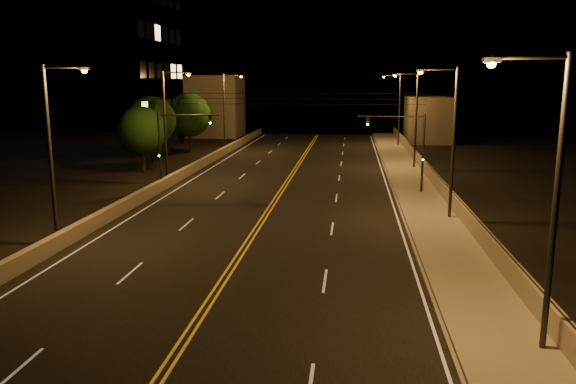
# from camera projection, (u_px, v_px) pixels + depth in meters

# --- Properties ---
(road) EXTENTS (18.00, 120.00, 0.02)m
(road) POSITION_uv_depth(u_px,v_px,m) (260.00, 224.00, 34.67)
(road) COLOR black
(road) RESTS_ON ground
(sidewalk) EXTENTS (3.60, 120.00, 0.30)m
(sidewalk) POSITION_uv_depth(u_px,v_px,m) (438.00, 227.00, 33.45)
(sidewalk) COLOR gray
(sidewalk) RESTS_ON ground
(curb) EXTENTS (0.14, 120.00, 0.15)m
(curb) POSITION_uv_depth(u_px,v_px,m) (406.00, 228.00, 33.67)
(curb) COLOR gray
(curb) RESTS_ON ground
(parapet_wall) EXTENTS (0.30, 120.00, 1.00)m
(parapet_wall) POSITION_uv_depth(u_px,v_px,m) (467.00, 218.00, 33.14)
(parapet_wall) COLOR gray
(parapet_wall) RESTS_ON sidewalk
(jersey_barrier) EXTENTS (0.45, 120.00, 0.87)m
(jersey_barrier) POSITION_uv_depth(u_px,v_px,m) (109.00, 214.00, 35.65)
(jersey_barrier) COLOR gray
(jersey_barrier) RESTS_ON ground
(distant_building_right) EXTENTS (6.00, 10.00, 6.49)m
(distant_building_right) POSITION_uv_depth(u_px,v_px,m) (428.00, 119.00, 81.49)
(distant_building_right) COLOR slate
(distant_building_right) RESTS_ON ground
(distant_building_left) EXTENTS (8.00, 8.00, 9.55)m
(distant_building_left) POSITION_uv_depth(u_px,v_px,m) (216.00, 106.00, 88.92)
(distant_building_left) COLOR slate
(distant_building_left) RESTS_ON ground
(parapet_rail) EXTENTS (0.06, 120.00, 0.06)m
(parapet_rail) POSITION_uv_depth(u_px,v_px,m) (468.00, 209.00, 33.04)
(parapet_rail) COLOR black
(parapet_rail) RESTS_ON parapet_wall
(lane_markings) EXTENTS (17.32, 116.00, 0.00)m
(lane_markings) POSITION_uv_depth(u_px,v_px,m) (259.00, 225.00, 34.60)
(lane_markings) COLOR silver
(lane_markings) RESTS_ON road
(streetlight_0) EXTENTS (2.55, 0.28, 9.56)m
(streetlight_0) POSITION_uv_depth(u_px,v_px,m) (548.00, 189.00, 17.09)
(streetlight_0) COLOR #2D2D33
(streetlight_0) RESTS_ON ground
(streetlight_1) EXTENTS (2.55, 0.28, 9.56)m
(streetlight_1) POSITION_uv_depth(u_px,v_px,m) (450.00, 134.00, 34.47)
(streetlight_1) COLOR #2D2D33
(streetlight_1) RESTS_ON ground
(streetlight_2) EXTENTS (2.55, 0.28, 9.56)m
(streetlight_2) POSITION_uv_depth(u_px,v_px,m) (414.00, 114.00, 54.87)
(streetlight_2) COLOR #2D2D33
(streetlight_2) RESTS_ON ground
(streetlight_3) EXTENTS (2.55, 0.28, 9.56)m
(streetlight_3) POSITION_uv_depth(u_px,v_px,m) (398.00, 106.00, 74.46)
(streetlight_3) COLOR #2D2D33
(streetlight_3) RESTS_ON ground
(streetlight_4) EXTENTS (2.55, 0.28, 9.56)m
(streetlight_4) POSITION_uv_depth(u_px,v_px,m) (54.00, 144.00, 29.34)
(streetlight_4) COLOR #2D2D33
(streetlight_4) RESTS_ON ground
(streetlight_5) EXTENTS (2.55, 0.28, 9.56)m
(streetlight_5) POSITION_uv_depth(u_px,v_px,m) (168.00, 120.00, 47.37)
(streetlight_5) COLOR #2D2D33
(streetlight_5) RESTS_ON ground
(streetlight_6) EXTENTS (2.55, 0.28, 9.56)m
(streetlight_6) POSITION_uv_depth(u_px,v_px,m) (226.00, 108.00, 69.19)
(streetlight_6) COLOR #2D2D33
(streetlight_6) RESTS_ON ground
(traffic_signal_right) EXTENTS (5.11, 0.31, 6.27)m
(traffic_signal_right) POSITION_uv_depth(u_px,v_px,m) (410.00, 145.00, 42.83)
(traffic_signal_right) COLOR #2D2D33
(traffic_signal_right) RESTS_ON ground
(traffic_signal_left) EXTENTS (5.11, 0.31, 6.27)m
(traffic_signal_left) POSITION_uv_depth(u_px,v_px,m) (171.00, 142.00, 44.91)
(traffic_signal_left) COLOR #2D2D33
(traffic_signal_left) RESTS_ON ground
(overhead_wires) EXTENTS (22.00, 0.03, 0.83)m
(overhead_wires) POSITION_uv_depth(u_px,v_px,m) (279.00, 99.00, 42.49)
(overhead_wires) COLOR black
(building_tower) EXTENTS (24.00, 15.00, 32.47)m
(building_tower) POSITION_uv_depth(u_px,v_px,m) (54.00, 16.00, 61.12)
(building_tower) COLOR slate
(building_tower) RESTS_ON ground
(tree_0) EXTENTS (4.68, 4.68, 6.35)m
(tree_0) POSITION_uv_depth(u_px,v_px,m) (142.00, 131.00, 53.88)
(tree_0) COLOR black
(tree_0) RESTS_ON ground
(tree_1) EXTENTS (5.25, 5.25, 7.12)m
(tree_1) POSITION_uv_depth(u_px,v_px,m) (152.00, 121.00, 60.69)
(tree_1) COLOR black
(tree_1) RESTS_ON ground
(tree_2) EXTENTS (5.36, 5.36, 7.26)m
(tree_2) POSITION_uv_depth(u_px,v_px,m) (189.00, 115.00, 69.24)
(tree_2) COLOR black
(tree_2) RESTS_ON ground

